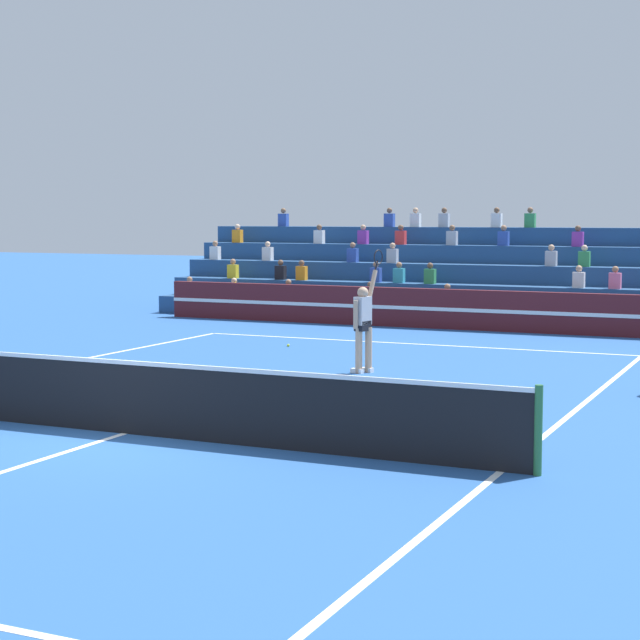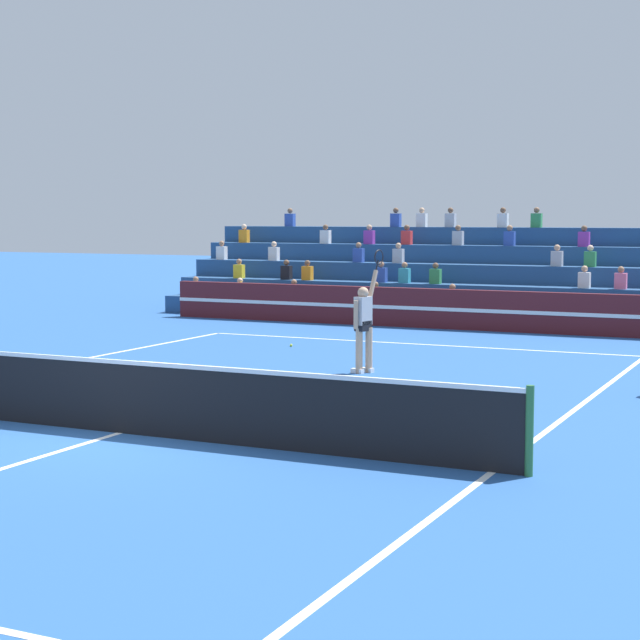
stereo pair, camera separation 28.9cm
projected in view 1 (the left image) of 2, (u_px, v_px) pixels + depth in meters
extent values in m
plane|color=#285699|center=(125.00, 434.00, 15.28)|extent=(120.00, 120.00, 0.00)
cube|color=white|center=(409.00, 344.00, 26.04)|extent=(11.00, 0.10, 0.01)
cube|color=white|center=(501.00, 471.00, 13.00)|extent=(0.10, 23.80, 0.01)
cube|color=white|center=(314.00, 373.00, 21.09)|extent=(8.25, 0.10, 0.01)
cube|color=white|center=(125.00, 433.00, 15.28)|extent=(0.10, 12.85, 0.01)
cylinder|color=#2D6B38|center=(538.00, 430.00, 12.76)|extent=(0.10, 0.10, 1.10)
cube|color=black|center=(124.00, 399.00, 15.23)|extent=(11.90, 0.02, 1.00)
cube|color=white|center=(124.00, 362.00, 15.18)|extent=(11.90, 0.04, 0.06)
cube|color=#51191E|center=(455.00, 309.00, 29.34)|extent=(18.00, 0.24, 1.10)
cube|color=white|center=(454.00, 310.00, 29.22)|extent=(18.00, 0.02, 0.10)
cube|color=navy|center=(469.00, 315.00, 30.52)|extent=(20.33, 0.95, 0.55)
cube|color=black|center=(447.00, 298.00, 30.56)|extent=(0.32, 0.22, 0.44)
sphere|color=#9E7051|center=(447.00, 287.00, 30.53)|extent=(0.18, 0.18, 0.18)
cube|color=yellow|center=(234.00, 291.00, 33.46)|extent=(0.32, 0.22, 0.44)
sphere|color=beige|center=(234.00, 281.00, 33.43)|extent=(0.18, 0.18, 0.18)
cube|color=silver|center=(190.00, 289.00, 34.14)|extent=(0.32, 0.22, 0.44)
sphere|color=#9E7051|center=(190.00, 279.00, 34.11)|extent=(0.18, 0.18, 0.18)
cube|color=#338C4C|center=(370.00, 295.00, 31.55)|extent=(0.32, 0.22, 0.44)
sphere|color=brown|center=(370.00, 285.00, 31.52)|extent=(0.18, 0.18, 0.18)
cube|color=black|center=(289.00, 293.00, 32.67)|extent=(0.32, 0.22, 0.44)
sphere|color=#9E7051|center=(288.00, 282.00, 32.64)|extent=(0.18, 0.18, 0.18)
cube|color=navy|center=(478.00, 303.00, 31.35)|extent=(20.33, 0.95, 1.10)
cube|color=teal|center=(399.00, 276.00, 32.13)|extent=(0.32, 0.22, 0.44)
sphere|color=#9E7051|center=(399.00, 265.00, 32.10)|extent=(0.18, 0.18, 0.18)
cube|color=silver|center=(579.00, 280.00, 29.90)|extent=(0.32, 0.22, 0.44)
sphere|color=tan|center=(579.00, 269.00, 29.87)|extent=(0.18, 0.18, 0.18)
cube|color=black|center=(281.00, 273.00, 33.79)|extent=(0.32, 0.22, 0.44)
sphere|color=brown|center=(281.00, 263.00, 33.76)|extent=(0.18, 0.18, 0.18)
cube|color=yellow|center=(233.00, 272.00, 34.51)|extent=(0.32, 0.22, 0.44)
sphere|color=#9E7051|center=(233.00, 262.00, 34.47)|extent=(0.18, 0.18, 0.18)
cube|color=orange|center=(302.00, 273.00, 33.48)|extent=(0.32, 0.22, 0.44)
sphere|color=brown|center=(302.00, 263.00, 33.45)|extent=(0.18, 0.18, 0.18)
cube|color=#2D4CA5|center=(376.00, 275.00, 32.44)|extent=(0.32, 0.22, 0.44)
sphere|color=#9E7051|center=(376.00, 264.00, 32.41)|extent=(0.18, 0.18, 0.18)
cube|color=#338C4C|center=(430.00, 276.00, 31.72)|extent=(0.32, 0.22, 0.44)
sphere|color=brown|center=(430.00, 266.00, 31.69)|extent=(0.18, 0.18, 0.18)
cube|color=pink|center=(615.00, 281.00, 29.49)|extent=(0.32, 0.22, 0.44)
sphere|color=#9E7051|center=(615.00, 269.00, 29.46)|extent=(0.18, 0.18, 0.18)
cube|color=navy|center=(487.00, 292.00, 32.19)|extent=(20.33, 0.95, 1.65)
cube|color=#B2B2B7|center=(551.00, 259.00, 31.12)|extent=(0.32, 0.22, 0.44)
sphere|color=tan|center=(551.00, 248.00, 31.09)|extent=(0.18, 0.18, 0.18)
cube|color=#338C4C|center=(584.00, 259.00, 30.72)|extent=(0.32, 0.22, 0.44)
sphere|color=beige|center=(585.00, 248.00, 30.69)|extent=(0.18, 0.18, 0.18)
cube|color=#B2B2B7|center=(393.00, 256.00, 33.17)|extent=(0.32, 0.22, 0.44)
sphere|color=tan|center=(393.00, 246.00, 33.14)|extent=(0.18, 0.18, 0.18)
cube|color=silver|center=(268.00, 254.00, 34.99)|extent=(0.32, 0.22, 0.44)
sphere|color=beige|center=(268.00, 244.00, 34.96)|extent=(0.18, 0.18, 0.18)
cube|color=#2D4CA5|center=(353.00, 255.00, 33.73)|extent=(0.32, 0.22, 0.44)
sphere|color=#9E7051|center=(353.00, 245.00, 33.70)|extent=(0.18, 0.18, 0.18)
cube|color=silver|center=(215.00, 253.00, 35.81)|extent=(0.32, 0.22, 0.44)
sphere|color=#9E7051|center=(215.00, 243.00, 35.78)|extent=(0.18, 0.18, 0.18)
cube|color=navy|center=(496.00, 281.00, 33.02)|extent=(20.33, 0.95, 2.20)
cube|color=orange|center=(238.00, 236.00, 36.48)|extent=(0.32, 0.22, 0.44)
sphere|color=beige|center=(237.00, 227.00, 36.45)|extent=(0.18, 0.18, 0.18)
cube|color=#2D4CA5|center=(504.00, 239.00, 32.63)|extent=(0.32, 0.22, 0.44)
sphere|color=#9E7051|center=(504.00, 228.00, 32.59)|extent=(0.18, 0.18, 0.18)
cube|color=red|center=(401.00, 238.00, 34.02)|extent=(0.32, 0.22, 0.44)
sphere|color=brown|center=(401.00, 228.00, 33.98)|extent=(0.18, 0.18, 0.18)
cube|color=purple|center=(578.00, 239.00, 31.69)|extent=(0.32, 0.22, 0.44)
sphere|color=brown|center=(578.00, 228.00, 31.66)|extent=(0.18, 0.18, 0.18)
cube|color=purple|center=(363.00, 237.00, 34.55)|extent=(0.32, 0.22, 0.44)
sphere|color=tan|center=(363.00, 227.00, 34.52)|extent=(0.18, 0.18, 0.18)
cube|color=silver|center=(319.00, 237.00, 35.20)|extent=(0.32, 0.22, 0.44)
sphere|color=brown|center=(319.00, 227.00, 35.17)|extent=(0.18, 0.18, 0.18)
cube|color=#B2B2B7|center=(452.00, 238.00, 33.31)|extent=(0.32, 0.22, 0.44)
sphere|color=brown|center=(452.00, 228.00, 33.28)|extent=(0.18, 0.18, 0.18)
cube|color=navy|center=(504.00, 271.00, 33.85)|extent=(20.33, 0.95, 2.75)
cube|color=#B2B2B7|center=(444.00, 220.00, 34.35)|extent=(0.32, 0.22, 0.44)
sphere|color=brown|center=(444.00, 210.00, 34.32)|extent=(0.18, 0.18, 0.18)
cube|color=#2D4CA5|center=(389.00, 220.00, 35.13)|extent=(0.32, 0.22, 0.44)
sphere|color=brown|center=(389.00, 210.00, 35.10)|extent=(0.18, 0.18, 0.18)
cube|color=silver|center=(415.00, 220.00, 34.76)|extent=(0.32, 0.22, 0.44)
sphere|color=tan|center=(416.00, 210.00, 34.73)|extent=(0.18, 0.18, 0.18)
cube|color=#2D4CA5|center=(283.00, 220.00, 36.76)|extent=(0.32, 0.22, 0.44)
sphere|color=brown|center=(283.00, 211.00, 36.73)|extent=(0.18, 0.18, 0.18)
cube|color=silver|center=(497.00, 220.00, 33.63)|extent=(0.32, 0.22, 0.44)
sphere|color=brown|center=(497.00, 210.00, 33.60)|extent=(0.18, 0.18, 0.18)
cube|color=#338C4C|center=(530.00, 220.00, 33.19)|extent=(0.32, 0.22, 0.44)
sphere|color=brown|center=(530.00, 210.00, 33.16)|extent=(0.18, 0.18, 0.18)
cylinder|color=tan|center=(359.00, 351.00, 21.11)|extent=(0.14, 0.14, 0.90)
cylinder|color=tan|center=(368.00, 350.00, 21.23)|extent=(0.14, 0.14, 0.90)
cube|color=black|center=(363.00, 326.00, 21.13)|extent=(0.27, 0.36, 0.20)
cube|color=#B2B2B7|center=(363.00, 311.00, 21.10)|extent=(0.27, 0.40, 0.56)
sphere|color=tan|center=(363.00, 293.00, 21.06)|extent=(0.22, 0.22, 0.22)
cube|color=white|center=(357.00, 371.00, 21.17)|extent=(0.28, 0.17, 0.09)
cube|color=white|center=(367.00, 370.00, 21.29)|extent=(0.28, 0.17, 0.09)
cylinder|color=tan|center=(356.00, 315.00, 20.91)|extent=(0.09, 0.09, 0.56)
cylinder|color=tan|center=(372.00, 285.00, 21.31)|extent=(0.15, 0.31, 0.59)
cylinder|color=black|center=(376.00, 266.00, 21.38)|extent=(0.06, 0.11, 0.22)
torus|color=black|center=(378.00, 257.00, 21.42)|extent=(0.12, 0.39, 0.40)
sphere|color=#C6DB33|center=(288.00, 345.00, 25.45)|extent=(0.07, 0.07, 0.07)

